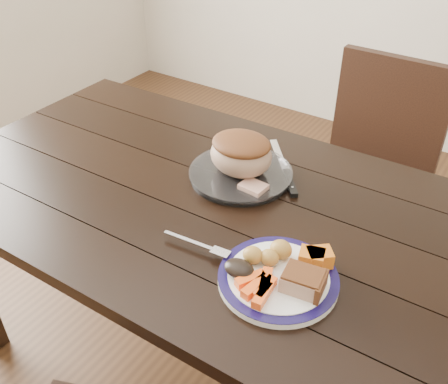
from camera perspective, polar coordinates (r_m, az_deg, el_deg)
The scene contains 15 objects.
ground at distance 1.92m, azimuth -1.75°, elevation -18.66°, with size 4.00×4.00×0.00m, color #472B16.
dining_table at distance 1.44m, azimuth -2.21°, elevation -3.21°, with size 1.62×0.93×0.75m.
chair_far at distance 1.99m, azimuth 16.38°, elevation 2.54°, with size 0.43×0.44×0.93m.
dinner_plate at distance 1.13m, azimuth 6.20°, elevation -9.87°, with size 0.27×0.27×0.02m, color white.
plate_rim at distance 1.13m, azimuth 6.23°, elevation -9.56°, with size 0.27×0.27×0.02m, color #120B3A.
serving_platter at distance 1.45m, azimuth 1.91°, elevation 1.97°, with size 0.29×0.29×0.02m, color white.
pork_slice at distance 1.09m, azimuth 8.98°, elevation -10.05°, with size 0.09×0.07×0.04m, color tan.
roasted_potatoes at distance 1.14m, azimuth 5.18°, elevation -7.00°, with size 0.09×0.09×0.04m.
carrot_batons at distance 1.08m, azimuth 4.10°, elevation -10.71°, with size 0.09×0.11×0.02m.
pumpkin_wedges at distance 1.15m, azimuth 10.41°, elevation -7.42°, with size 0.08×0.08×0.04m.
dark_mushroom at distance 1.11m, azimuth 1.74°, elevation -8.74°, with size 0.07×0.05×0.03m, color black.
fork at distance 1.19m, azimuth -2.63°, elevation -6.14°, with size 0.18×0.03×0.00m.
roast_joint at distance 1.41m, azimuth 1.96°, elevation 4.25°, with size 0.18×0.16×0.12m, color tan.
cut_slice at distance 1.37m, azimuth 3.36°, elevation 0.53°, with size 0.07×0.06×0.02m, color tan.
carving_knife at distance 1.46m, azimuth 7.22°, elevation 1.80°, with size 0.22×0.26×0.01m.
Camera 1 is at (0.67, -0.90, 1.56)m, focal length 40.00 mm.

